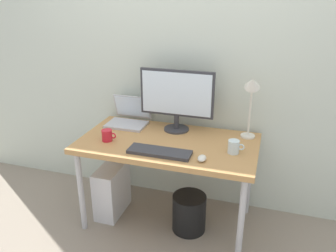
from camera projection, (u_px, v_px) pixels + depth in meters
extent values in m
plane|color=gray|center=(168.00, 219.00, 2.81)|extent=(6.00, 6.00, 0.00)
cube|color=silver|center=(184.00, 52.00, 2.69)|extent=(4.40, 0.04, 2.60)
cube|color=#B7844C|center=(168.00, 143.00, 2.55)|extent=(1.32, 0.71, 0.04)
cylinder|color=#B2B2B7|center=(81.00, 192.00, 2.59)|extent=(0.04, 0.04, 0.67)
cylinder|color=#B2B2B7|center=(241.00, 222.00, 2.26)|extent=(0.04, 0.04, 0.67)
cylinder|color=#B2B2B7|center=(115.00, 157.00, 3.11)|extent=(0.04, 0.04, 0.67)
cylinder|color=#B2B2B7|center=(249.00, 178.00, 2.78)|extent=(0.04, 0.04, 0.67)
cylinder|color=#333338|center=(177.00, 129.00, 2.74)|extent=(0.20, 0.20, 0.01)
cylinder|color=#333338|center=(177.00, 122.00, 2.72)|extent=(0.04, 0.04, 0.11)
cube|color=#333338|center=(177.00, 93.00, 2.63)|extent=(0.58, 0.03, 0.36)
cube|color=white|center=(177.00, 94.00, 2.62)|extent=(0.55, 0.01, 0.33)
cube|color=#B2B2B7|center=(126.00, 125.00, 2.82)|extent=(0.32, 0.22, 0.02)
cube|color=#B2B2B7|center=(132.00, 107.00, 2.90)|extent=(0.32, 0.07, 0.21)
cube|color=white|center=(132.00, 107.00, 2.90)|extent=(0.30, 0.06, 0.18)
cylinder|color=silver|center=(248.00, 136.00, 2.61)|extent=(0.11, 0.11, 0.01)
cylinder|color=silver|center=(250.00, 111.00, 2.54)|extent=(0.02, 0.02, 0.39)
cone|color=silver|center=(252.00, 83.00, 2.42)|extent=(0.11, 0.14, 0.13)
cube|color=#333338|center=(160.00, 152.00, 2.35)|extent=(0.44, 0.14, 0.02)
ellipsoid|color=silver|center=(202.00, 158.00, 2.25)|extent=(0.06, 0.09, 0.03)
cylinder|color=red|center=(107.00, 135.00, 2.53)|extent=(0.08, 0.08, 0.09)
torus|color=red|center=(113.00, 136.00, 2.52)|extent=(0.05, 0.01, 0.05)
cylinder|color=silver|center=(234.00, 147.00, 2.34)|extent=(0.08, 0.08, 0.09)
torus|color=silver|center=(241.00, 147.00, 2.33)|extent=(0.05, 0.01, 0.05)
cube|color=silver|center=(112.00, 190.00, 2.84)|extent=(0.18, 0.36, 0.42)
cylinder|color=black|center=(189.00, 213.00, 2.65)|extent=(0.26, 0.26, 0.30)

